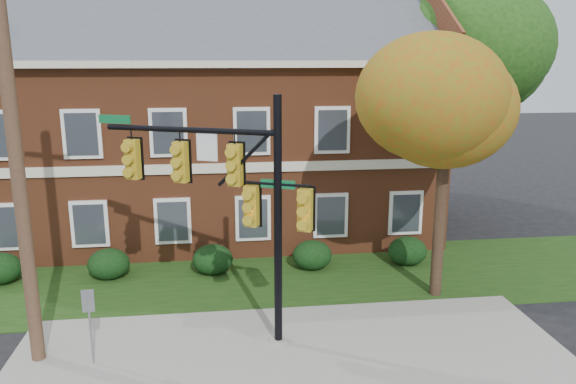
{
  "coord_description": "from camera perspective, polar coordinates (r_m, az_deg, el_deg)",
  "views": [
    {
      "loc": [
        -1.71,
        -11.84,
        7.35
      ],
      "look_at": [
        0.17,
        3.0,
        3.75
      ],
      "focal_mm": 35.0,
      "sensor_mm": 36.0,
      "label": 1
    }
  ],
  "objects": [
    {
      "name": "ground",
      "position": [
        14.04,
        0.9,
        -18.04
      ],
      "size": [
        120.0,
        120.0,
        0.0
      ],
      "primitive_type": "plane",
      "color": "black",
      "rests_on": "ground"
    },
    {
      "name": "sidewalk",
      "position": [
        14.87,
        0.34,
        -15.91
      ],
      "size": [
        14.0,
        5.0,
        0.08
      ],
      "primitive_type": "cube",
      "color": "gray",
      "rests_on": "ground"
    },
    {
      "name": "grass_strip",
      "position": [
        19.36,
        -1.63,
        -8.72
      ],
      "size": [
        30.0,
        6.0,
        0.04
      ],
      "primitive_type": "cube",
      "color": "#193811",
      "rests_on": "ground"
    },
    {
      "name": "apartment_building",
      "position": [
        23.91,
        -7.94,
        7.73
      ],
      "size": [
        18.8,
        8.8,
        9.74
      ],
      "color": "brown",
      "rests_on": "ground"
    },
    {
      "name": "hedge_far_left",
      "position": [
        21.06,
        -27.22,
        -6.95
      ],
      "size": [
        1.4,
        1.26,
        1.05
      ],
      "primitive_type": "ellipsoid",
      "color": "black",
      "rests_on": "ground"
    },
    {
      "name": "hedge_left",
      "position": [
        20.11,
        -17.75,
        -6.98
      ],
      "size": [
        1.4,
        1.26,
        1.05
      ],
      "primitive_type": "ellipsoid",
      "color": "black",
      "rests_on": "ground"
    },
    {
      "name": "hedge_center",
      "position": [
        19.76,
        -7.66,
        -6.81
      ],
      "size": [
        1.4,
        1.26,
        1.05
      ],
      "primitive_type": "ellipsoid",
      "color": "black",
      "rests_on": "ground"
    },
    {
      "name": "hedge_right",
      "position": [
        20.01,
        2.47,
        -6.42
      ],
      "size": [
        1.4,
        1.26,
        1.05
      ],
      "primitive_type": "ellipsoid",
      "color": "black",
      "rests_on": "ground"
    },
    {
      "name": "hedge_far_right",
      "position": [
        20.86,
        12.04,
        -5.88
      ],
      "size": [
        1.4,
        1.26,
        1.05
      ],
      "primitive_type": "ellipsoid",
      "color": "black",
      "rests_on": "ground"
    },
    {
      "name": "tree_near_right",
      "position": [
        17.18,
        16.9,
        10.69
      ],
      "size": [
        4.5,
        4.25,
        8.58
      ],
      "color": "black",
      "rests_on": "ground"
    },
    {
      "name": "tree_right_rear",
      "position": [
        27.01,
        17.46,
        14.57
      ],
      "size": [
        6.3,
        5.95,
        10.62
      ],
      "color": "black",
      "rests_on": "ground"
    },
    {
      "name": "tree_far_rear",
      "position": [
        31.69,
        -5.52,
        16.17
      ],
      "size": [
        6.84,
        6.46,
        11.52
      ],
      "color": "black",
      "rests_on": "ground"
    },
    {
      "name": "traffic_signal",
      "position": [
        14.2,
        -5.54,
        -0.03
      ],
      "size": [
        5.4,
        2.46,
        6.5
      ],
      "rotation": [
        0.0,
        0.0,
        -0.41
      ],
      "color": "gray",
      "rests_on": "ground"
    },
    {
      "name": "utility_pole",
      "position": [
        14.21,
        -25.84,
        2.5
      ],
      "size": [
        1.52,
        0.38,
        9.78
      ],
      "rotation": [
        0.0,
        0.0,
        -0.17
      ],
      "color": "#493122",
      "rests_on": "ground"
    },
    {
      "name": "sign_post",
      "position": [
        14.52,
        -19.54,
        -11.68
      ],
      "size": [
        0.29,
        0.06,
        2.0
      ],
      "rotation": [
        0.0,
        0.0,
        0.08
      ],
      "color": "slate",
      "rests_on": "ground"
    }
  ]
}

